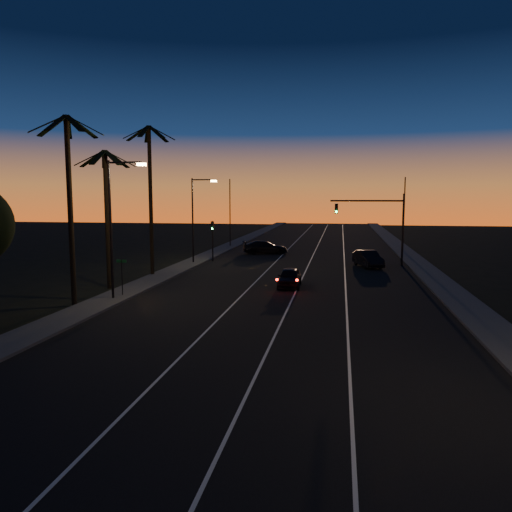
% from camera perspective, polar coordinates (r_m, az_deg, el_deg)
% --- Properties ---
extents(ground, '(220.00, 220.00, 0.00)m').
position_cam_1_polar(ground, '(12.51, -9.38, -25.87)').
color(ground, black).
rests_on(ground, ground).
extents(road, '(20.00, 170.00, 0.01)m').
position_cam_1_polar(road, '(40.64, 4.51, -2.71)').
color(road, black).
rests_on(road, ground).
extents(sidewalk_left, '(2.40, 170.00, 0.16)m').
position_cam_1_polar(sidewalk_left, '(43.08, -10.50, -2.16)').
color(sidewalk_left, '#3C3C39').
rests_on(sidewalk_left, ground).
extents(sidewalk_right, '(2.40, 170.00, 0.16)m').
position_cam_1_polar(sidewalk_right, '(41.19, 20.24, -2.89)').
color(sidewalk_right, '#3C3C39').
rests_on(sidewalk_right, ground).
extents(lane_stripe_left, '(0.12, 160.00, 0.01)m').
position_cam_1_polar(lane_stripe_left, '(41.01, 0.33, -2.59)').
color(lane_stripe_left, silver).
rests_on(lane_stripe_left, road).
extents(lane_stripe_mid, '(0.12, 160.00, 0.01)m').
position_cam_1_polar(lane_stripe_mid, '(40.60, 5.22, -2.71)').
color(lane_stripe_mid, silver).
rests_on(lane_stripe_mid, road).
extents(lane_stripe_right, '(0.12, 160.00, 0.01)m').
position_cam_1_polar(lane_stripe_right, '(40.49, 10.17, -2.82)').
color(lane_stripe_right, silver).
rests_on(lane_stripe_right, road).
extents(palm_near, '(4.25, 4.16, 11.53)m').
position_cam_1_polar(palm_near, '(32.26, -20.55, 7.00)').
color(palm_near, black).
rests_on(palm_near, ground).
extents(palm_mid, '(4.25, 4.16, 10.03)m').
position_cam_1_polar(palm_mid, '(37.83, -16.71, 5.82)').
color(palm_mid, black).
rests_on(palm_mid, ground).
extents(palm_far, '(4.25, 4.16, 12.53)m').
position_cam_1_polar(palm_far, '(42.93, -11.99, 7.86)').
color(palm_far, black).
rests_on(palm_far, ground).
extents(streetlight_left_near, '(2.55, 0.26, 9.00)m').
position_cam_1_polar(streetlight_left_near, '(33.17, -15.84, 4.14)').
color(streetlight_left_near, black).
rests_on(streetlight_left_near, ground).
extents(streetlight_left_far, '(2.55, 0.26, 8.50)m').
position_cam_1_polar(streetlight_left_far, '(50.02, -6.92, 4.88)').
color(streetlight_left_far, black).
rests_on(streetlight_left_far, ground).
extents(street_sign, '(0.70, 0.06, 2.60)m').
position_cam_1_polar(street_sign, '(34.47, -15.08, -1.87)').
color(street_sign, black).
rests_on(street_sign, ground).
extents(signal_mast, '(7.10, 0.41, 7.00)m').
position_cam_1_polar(signal_mast, '(50.08, 13.79, 4.41)').
color(signal_mast, black).
rests_on(signal_mast, ground).
extents(signal_post, '(0.28, 0.37, 4.20)m').
position_cam_1_polar(signal_post, '(51.73, -4.99, 2.56)').
color(signal_post, black).
rests_on(signal_post, ground).
extents(far_pole_left, '(0.14, 0.14, 9.00)m').
position_cam_1_polar(far_pole_left, '(66.57, -2.99, 4.91)').
color(far_pole_left, black).
rests_on(far_pole_left, ground).
extents(far_pole_right, '(0.14, 0.14, 9.00)m').
position_cam_1_polar(far_pole_right, '(62.41, 16.55, 4.51)').
color(far_pole_right, black).
rests_on(far_pole_right, ground).
extents(lead_car, '(1.75, 4.63, 1.40)m').
position_cam_1_polar(lead_car, '(37.38, 3.86, -2.45)').
color(lead_car, black).
rests_on(lead_car, road).
extents(right_car, '(2.95, 5.00, 1.56)m').
position_cam_1_polar(right_car, '(48.87, 12.67, -0.31)').
color(right_car, black).
rests_on(right_car, road).
extents(cross_car, '(5.65, 3.47, 1.53)m').
position_cam_1_polar(cross_car, '(58.66, 1.04, 1.01)').
color(cross_car, black).
rests_on(cross_car, road).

